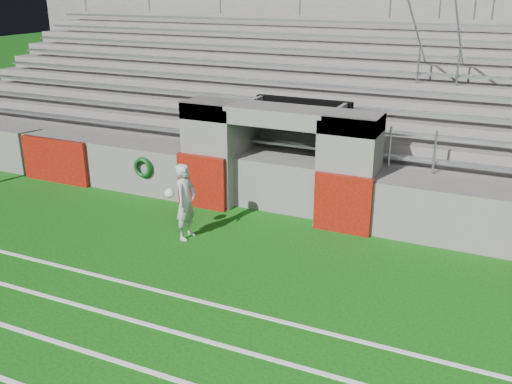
% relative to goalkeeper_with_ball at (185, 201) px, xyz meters
% --- Properties ---
extents(ground, '(90.00, 90.00, 0.00)m').
position_rel_goalkeeper_with_ball_xyz_m(ground, '(1.23, -1.24, -0.86)').
color(ground, '#0E4C0C').
rests_on(ground, ground).
extents(stadium_structure, '(26.00, 8.48, 5.42)m').
position_rel_goalkeeper_with_ball_xyz_m(stadium_structure, '(1.23, 6.73, 0.64)').
color(stadium_structure, '#5B5956').
rests_on(stadium_structure, ground).
extents(goalkeeper_with_ball, '(0.66, 0.63, 1.70)m').
position_rel_goalkeeper_with_ball_xyz_m(goalkeeper_with_ball, '(0.00, 0.00, 0.00)').
color(goalkeeper_with_ball, '#A9ADB2').
rests_on(goalkeeper_with_ball, ground).
extents(hose_coil, '(0.56, 0.15, 0.56)m').
position_rel_goalkeeper_with_ball_xyz_m(hose_coil, '(-2.29, 1.69, -0.03)').
color(hose_coil, '#0B3A10').
rests_on(hose_coil, ground).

